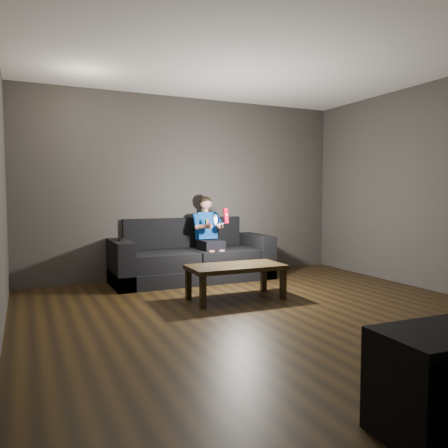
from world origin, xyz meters
name	(u,v)px	position (x,y,z in m)	size (l,w,h in m)	color
floor	(274,317)	(0.00, 0.00, 0.00)	(5.00, 5.00, 0.00)	black
back_wall	(189,188)	(0.00, 2.50, 1.35)	(5.00, 0.04, 2.70)	#3C3835
right_wall	(447,186)	(2.50, 0.00, 1.35)	(0.04, 5.00, 2.70)	#3C3835
ceiling	(276,47)	(0.00, 0.00, 2.70)	(5.00, 5.00, 0.02)	silver
sofa	(190,260)	(-0.10, 2.19, 0.29)	(2.31, 1.00, 0.89)	black
child	(209,229)	(0.16, 2.12, 0.74)	(0.45, 0.55, 1.09)	black
wii_remote_red	(226,216)	(0.25, 1.70, 0.95)	(0.05, 0.08, 0.21)	red
nunchuk_white	(215,220)	(0.09, 1.71, 0.90)	(0.08, 0.10, 0.15)	white
wii_remote_black	(120,239)	(-1.14, 2.11, 0.64)	(0.08, 0.15, 0.03)	black
coffee_table	(236,269)	(-0.03, 0.83, 0.36)	(1.15, 0.59, 0.41)	black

